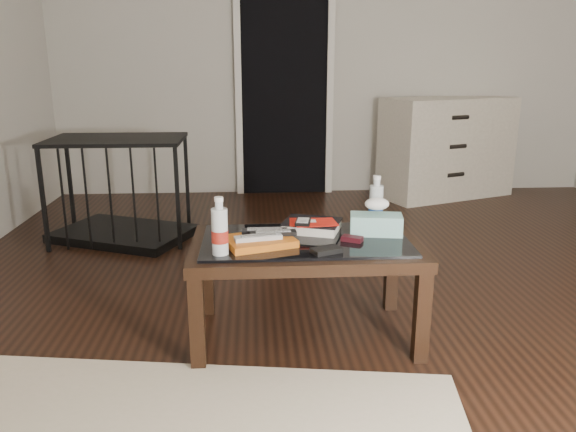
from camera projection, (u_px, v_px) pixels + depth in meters
name	position (u px, v px, depth m)	size (l,w,h in m)	color
ground	(384.00, 293.00, 3.05)	(5.00, 5.00, 0.00)	black
doorway	(284.00, 83.00, 5.12)	(0.90, 0.08, 2.07)	black
coffee_table	(305.00, 253.00, 2.48)	(1.00, 0.60, 0.46)	black
dresser	(447.00, 148.00, 5.14)	(1.30, 0.90, 0.90)	silver
pet_crate	(122.00, 206.00, 3.94)	(1.06, 0.91, 0.71)	black
magazines	(260.00, 241.00, 2.39)	(0.28, 0.21, 0.03)	#C35C12
remote_silver	(258.00, 237.00, 2.36)	(0.20, 0.05, 0.02)	#B4B4B9
remote_black_front	(273.00, 233.00, 2.42)	(0.20, 0.05, 0.02)	black
remote_black_back	(265.00, 231.00, 2.45)	(0.20, 0.05, 0.02)	black
textbook	(312.00, 226.00, 2.58)	(0.25, 0.20, 0.05)	black
dvd_mailers	(310.00, 222.00, 2.56)	(0.19, 0.14, 0.01)	red
ipod	(303.00, 222.00, 2.52)	(0.06, 0.10, 0.02)	black
flip_phone	(352.00, 239.00, 2.44)	(0.09, 0.05, 0.02)	black
wallet	(326.00, 250.00, 2.29)	(0.12, 0.07, 0.02)	black
water_bottle_left	(220.00, 226.00, 2.24)	(0.07, 0.07, 0.24)	silver
water_bottle_right	(376.00, 200.00, 2.66)	(0.07, 0.07, 0.24)	silver
tissue_box	(376.00, 224.00, 2.53)	(0.23, 0.12, 0.09)	teal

